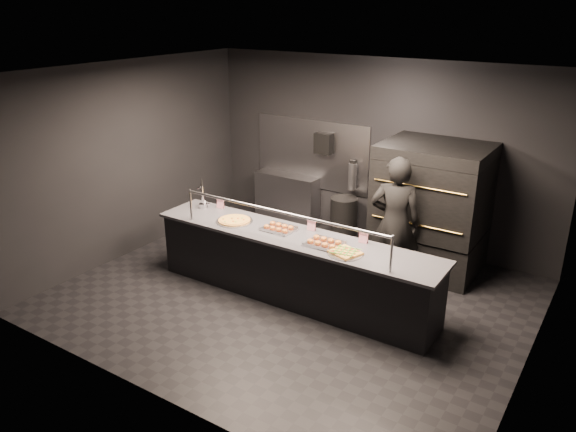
# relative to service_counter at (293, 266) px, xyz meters

# --- Properties ---
(room) EXTENTS (6.04, 6.00, 3.00)m
(room) POSITION_rel_service_counter_xyz_m (-0.02, 0.05, 1.03)
(room) COLOR black
(room) RESTS_ON ground
(service_counter) EXTENTS (4.10, 0.78, 1.37)m
(service_counter) POSITION_rel_service_counter_xyz_m (0.00, 0.00, 0.00)
(service_counter) COLOR black
(service_counter) RESTS_ON ground
(pizza_oven) EXTENTS (1.50, 1.23, 1.91)m
(pizza_oven) POSITION_rel_service_counter_xyz_m (1.20, 1.90, 0.50)
(pizza_oven) COLOR black
(pizza_oven) RESTS_ON ground
(prep_shelf) EXTENTS (1.20, 0.35, 0.90)m
(prep_shelf) POSITION_rel_service_counter_xyz_m (-1.60, 2.32, -0.01)
(prep_shelf) COLOR #99999E
(prep_shelf) RESTS_ON ground
(towel_dispenser) EXTENTS (0.30, 0.20, 0.35)m
(towel_dispenser) POSITION_rel_service_counter_xyz_m (-0.90, 2.39, 1.09)
(towel_dispenser) COLOR black
(towel_dispenser) RESTS_ON room
(fire_extinguisher) EXTENTS (0.14, 0.14, 0.51)m
(fire_extinguisher) POSITION_rel_service_counter_xyz_m (-0.35, 2.40, 0.60)
(fire_extinguisher) COLOR #B2B2B7
(fire_extinguisher) RESTS_ON room
(beer_tap) EXTENTS (0.12, 0.17, 0.47)m
(beer_tap) POSITION_rel_service_counter_xyz_m (-1.68, 0.15, 0.59)
(beer_tap) COLOR silver
(beer_tap) RESTS_ON service_counter
(round_pizza) EXTENTS (0.51, 0.51, 0.03)m
(round_pizza) POSITION_rel_service_counter_xyz_m (-0.95, -0.03, 0.47)
(round_pizza) COLOR silver
(round_pizza) RESTS_ON service_counter
(slider_tray_a) EXTENTS (0.47, 0.37, 0.07)m
(slider_tray_a) POSITION_rel_service_counter_xyz_m (-0.26, 0.05, 0.48)
(slider_tray_a) COLOR silver
(slider_tray_a) RESTS_ON service_counter
(slider_tray_b) EXTENTS (0.48, 0.37, 0.07)m
(slider_tray_b) POSITION_rel_service_counter_xyz_m (0.50, -0.05, 0.48)
(slider_tray_b) COLOR silver
(slider_tray_b) RESTS_ON service_counter
(square_pizza) EXTENTS (0.43, 0.43, 0.05)m
(square_pizza) POSITION_rel_service_counter_xyz_m (0.85, -0.15, 0.47)
(square_pizza) COLOR silver
(square_pizza) RESTS_ON service_counter
(condiment_jar) EXTENTS (0.14, 0.06, 0.09)m
(condiment_jar) POSITION_rel_service_counter_xyz_m (-1.67, 0.19, 0.50)
(condiment_jar) COLOR silver
(condiment_jar) RESTS_ON service_counter
(tent_cards) EXTENTS (2.46, 0.04, 0.15)m
(tent_cards) POSITION_rel_service_counter_xyz_m (-0.15, 0.28, 0.53)
(tent_cards) COLOR white
(tent_cards) RESTS_ON service_counter
(trash_bin) EXTENTS (0.45, 0.45, 0.75)m
(trash_bin) POSITION_rel_service_counter_xyz_m (-0.35, 2.13, -0.09)
(trash_bin) COLOR black
(trash_bin) RESTS_ON ground
(worker) EXTENTS (0.79, 0.64, 1.90)m
(worker) POSITION_rel_service_counter_xyz_m (0.98, 1.05, 0.48)
(worker) COLOR black
(worker) RESTS_ON ground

